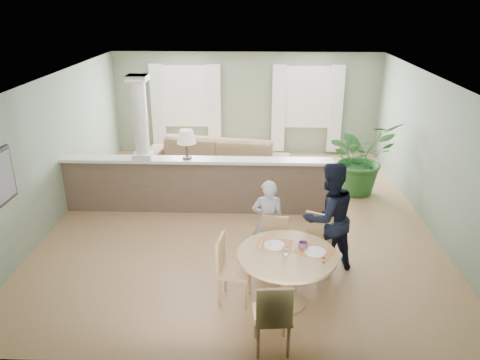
{
  "coord_description": "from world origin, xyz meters",
  "views": [
    {
      "loc": [
        0.29,
        -8.29,
        4.05
      ],
      "look_at": [
        0.01,
        -1.0,
        1.16
      ],
      "focal_mm": 35.0,
      "sensor_mm": 36.0,
      "label": 1
    }
  ],
  "objects_px": {
    "dining_table": "(287,264)",
    "child_person": "(268,221)",
    "houseplant": "(360,157)",
    "chair_side": "(229,267)",
    "sofa": "(213,165)",
    "chair_far_boy": "(274,243)",
    "chair_near": "(273,314)",
    "man_person": "(329,218)",
    "chair_far_man": "(315,244)"
  },
  "relations": [
    {
      "from": "chair_side",
      "to": "sofa",
      "type": "bearing_deg",
      "value": 17.46
    },
    {
      "from": "chair_far_man",
      "to": "chair_side",
      "type": "relative_size",
      "value": 1.03
    },
    {
      "from": "chair_far_boy",
      "to": "child_person",
      "type": "xyz_separation_m",
      "value": [
        -0.09,
        0.34,
        0.2
      ]
    },
    {
      "from": "sofa",
      "to": "chair_near",
      "type": "relative_size",
      "value": 3.38
    },
    {
      "from": "dining_table",
      "to": "chair_side",
      "type": "height_order",
      "value": "chair_side"
    },
    {
      "from": "chair_far_boy",
      "to": "chair_near",
      "type": "bearing_deg",
      "value": -83.77
    },
    {
      "from": "sofa",
      "to": "man_person",
      "type": "bearing_deg",
      "value": -47.88
    },
    {
      "from": "dining_table",
      "to": "chair_near",
      "type": "distance_m",
      "value": 0.98
    },
    {
      "from": "chair_far_man",
      "to": "chair_near",
      "type": "relative_size",
      "value": 1.03
    },
    {
      "from": "houseplant",
      "to": "chair_far_boy",
      "type": "relative_size",
      "value": 1.77
    },
    {
      "from": "chair_far_man",
      "to": "chair_far_boy",
      "type": "bearing_deg",
      "value": -162.9
    },
    {
      "from": "dining_table",
      "to": "chair_near",
      "type": "relative_size",
      "value": 1.37
    },
    {
      "from": "child_person",
      "to": "chair_far_man",
      "type": "bearing_deg",
      "value": 148.42
    },
    {
      "from": "sofa",
      "to": "chair_far_boy",
      "type": "distance_m",
      "value": 3.78
    },
    {
      "from": "chair_far_boy",
      "to": "child_person",
      "type": "distance_m",
      "value": 0.4
    },
    {
      "from": "child_person",
      "to": "man_person",
      "type": "bearing_deg",
      "value": 168.26
    },
    {
      "from": "child_person",
      "to": "man_person",
      "type": "height_order",
      "value": "man_person"
    },
    {
      "from": "chair_near",
      "to": "child_person",
      "type": "xyz_separation_m",
      "value": [
        -0.03,
        2.12,
        0.16
      ]
    },
    {
      "from": "dining_table",
      "to": "houseplant",
      "type": "bearing_deg",
      "value": 66.4
    },
    {
      "from": "chair_side",
      "to": "dining_table",
      "type": "bearing_deg",
      "value": -86.22
    },
    {
      "from": "dining_table",
      "to": "chair_far_boy",
      "type": "bearing_deg",
      "value": 100.16
    },
    {
      "from": "dining_table",
      "to": "child_person",
      "type": "relative_size",
      "value": 0.96
    },
    {
      "from": "chair_far_man",
      "to": "child_person",
      "type": "height_order",
      "value": "child_person"
    },
    {
      "from": "sofa",
      "to": "houseplant",
      "type": "distance_m",
      "value": 3.24
    },
    {
      "from": "chair_near",
      "to": "dining_table",
      "type": "bearing_deg",
      "value": -108.1
    },
    {
      "from": "sofa",
      "to": "houseplant",
      "type": "xyz_separation_m",
      "value": [
        3.21,
        -0.28,
        0.32
      ]
    },
    {
      "from": "dining_table",
      "to": "child_person",
      "type": "bearing_deg",
      "value": 101.78
    },
    {
      "from": "sofa",
      "to": "chair_side",
      "type": "distance_m",
      "value": 4.36
    },
    {
      "from": "chair_far_boy",
      "to": "man_person",
      "type": "bearing_deg",
      "value": 17.91
    },
    {
      "from": "chair_near",
      "to": "chair_side",
      "type": "distance_m",
      "value": 1.18
    },
    {
      "from": "houseplant",
      "to": "chair_side",
      "type": "xyz_separation_m",
      "value": [
        -2.58,
        -4.03,
        -0.26
      ]
    },
    {
      "from": "houseplant",
      "to": "man_person",
      "type": "distance_m",
      "value": 3.33
    },
    {
      "from": "houseplant",
      "to": "chair_far_man",
      "type": "distance_m",
      "value": 3.64
    },
    {
      "from": "chair_far_man",
      "to": "chair_near",
      "type": "distance_m",
      "value": 1.81
    },
    {
      "from": "sofa",
      "to": "dining_table",
      "type": "height_order",
      "value": "sofa"
    },
    {
      "from": "chair_side",
      "to": "man_person",
      "type": "bearing_deg",
      "value": -49.66
    },
    {
      "from": "chair_near",
      "to": "man_person",
      "type": "distance_m",
      "value": 2.14
    },
    {
      "from": "dining_table",
      "to": "chair_far_boy",
      "type": "distance_m",
      "value": 0.85
    },
    {
      "from": "chair_near",
      "to": "chair_side",
      "type": "height_order",
      "value": "chair_near"
    },
    {
      "from": "dining_table",
      "to": "child_person",
      "type": "xyz_separation_m",
      "value": [
        -0.24,
        1.16,
        0.05
      ]
    },
    {
      "from": "chair_far_boy",
      "to": "chair_side",
      "type": "height_order",
      "value": "chair_side"
    },
    {
      "from": "houseplant",
      "to": "chair_side",
      "type": "distance_m",
      "value": 4.79
    },
    {
      "from": "houseplant",
      "to": "dining_table",
      "type": "bearing_deg",
      "value": -113.6
    },
    {
      "from": "houseplant",
      "to": "child_person",
      "type": "bearing_deg",
      "value": -124.71
    },
    {
      "from": "houseplant",
      "to": "chair_side",
      "type": "bearing_deg",
      "value": -122.69
    },
    {
      "from": "chair_near",
      "to": "sofa",
      "type": "bearing_deg",
      "value": -82.52
    },
    {
      "from": "dining_table",
      "to": "chair_side",
      "type": "distance_m",
      "value": 0.8
    },
    {
      "from": "chair_far_man",
      "to": "man_person",
      "type": "relative_size",
      "value": 0.57
    },
    {
      "from": "chair_side",
      "to": "man_person",
      "type": "xyz_separation_m",
      "value": [
        1.47,
        0.89,
        0.34
      ]
    },
    {
      "from": "chair_far_boy",
      "to": "houseplant",
      "type": "bearing_deg",
      "value": 67.82
    }
  ]
}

